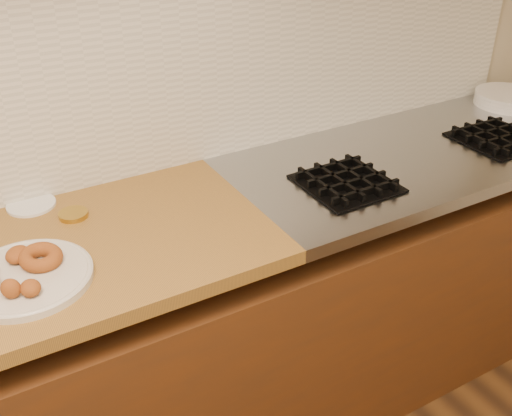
# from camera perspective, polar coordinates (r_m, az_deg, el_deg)

# --- Properties ---
(wall_back) EXTENTS (4.00, 0.02, 2.70)m
(wall_back) POSITION_cam_1_polar(r_m,az_deg,el_deg) (1.69, -22.25, 14.69)
(wall_back) COLOR #C5B796
(wall_back) RESTS_ON ground
(base_cabinet) EXTENTS (3.60, 0.60, 0.77)m
(base_cabinet) POSITION_cam_1_polar(r_m,az_deg,el_deg) (1.90, -14.68, -16.43)
(base_cabinet) COLOR #582B0F
(base_cabinet) RESTS_ON floor
(stovetop) EXTENTS (1.30, 0.62, 0.04)m
(stovetop) POSITION_cam_1_polar(r_m,az_deg,el_deg) (2.09, 14.87, 4.87)
(stovetop) COLOR #9EA0A5
(stovetop) RESTS_ON base_cabinet
(backsplash) EXTENTS (3.60, 0.02, 0.60)m
(backsplash) POSITION_cam_1_polar(r_m,az_deg,el_deg) (1.72, -21.20, 9.83)
(backsplash) COLOR beige
(backsplash) RESTS_ON wall_back
(burner_grates) EXTENTS (0.91, 0.26, 0.03)m
(burner_grates) POSITION_cam_1_polar(r_m,az_deg,el_deg) (2.01, 16.01, 4.65)
(burner_grates) COLOR black
(burner_grates) RESTS_ON stovetop
(donut_plate) EXTENTS (0.30, 0.30, 0.02)m
(donut_plate) POSITION_cam_1_polar(r_m,az_deg,el_deg) (1.49, -21.02, -6.24)
(donut_plate) COLOR beige
(donut_plate) RESTS_ON butcher_block
(ring_donut) EXTENTS (0.14, 0.14, 0.05)m
(ring_donut) POSITION_cam_1_polar(r_m,az_deg,el_deg) (1.50, -19.84, -4.45)
(ring_donut) COLOR #A04B1D
(ring_donut) RESTS_ON donut_plate
(fried_dough_chunks) EXTENTS (0.15, 0.22, 0.05)m
(fried_dough_chunks) POSITION_cam_1_polar(r_m,az_deg,el_deg) (1.46, -22.49, -5.84)
(fried_dough_chunks) COLOR #A04B1D
(fried_dough_chunks) RESTS_ON donut_plate
(tub_lid) EXTENTS (0.17, 0.17, 0.01)m
(tub_lid) POSITION_cam_1_polar(r_m,az_deg,el_deg) (1.79, -20.62, 0.30)
(tub_lid) COLOR white
(tub_lid) RESTS_ON butcher_block
(brass_jar_lid) EXTENTS (0.09, 0.09, 0.01)m
(brass_jar_lid) POSITION_cam_1_polar(r_m,az_deg,el_deg) (1.70, -17.00, -0.60)
(brass_jar_lid) COLOR #B69132
(brass_jar_lid) RESTS_ON butcher_block
(plate_stack) EXTENTS (0.25, 0.25, 0.05)m
(plate_stack) POSITION_cam_1_polar(r_m,az_deg,el_deg) (2.59, 22.82, 9.59)
(plate_stack) COLOR white
(plate_stack) RESTS_ON stovetop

